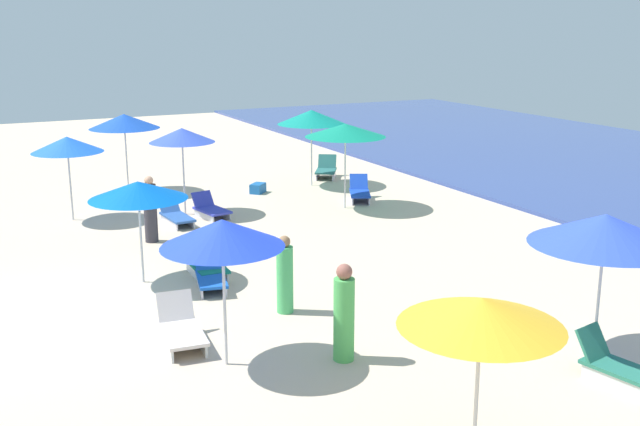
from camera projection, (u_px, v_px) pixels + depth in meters
ground_plane at (10, 326)px, 13.79m from camera, size 60.00×60.00×0.00m
umbrella_0 at (605, 230)px, 11.92m from camera, size 2.37×2.37×2.45m
lounge_chair_0_0 at (618, 367)px, 11.57m from camera, size 1.42×0.83×0.76m
umbrella_2 at (182, 135)px, 21.23m from camera, size 1.84×1.84×2.48m
lounge_chair_2_0 at (176, 216)px, 20.68m from camera, size 1.52×0.66×0.58m
lounge_chair_2_1 at (210, 209)px, 21.42m from camera, size 1.37×0.84×0.65m
umbrella_3 at (124, 121)px, 24.01m from camera, size 2.21×2.21×2.53m
umbrella_4 at (222, 233)px, 11.73m from camera, size 1.95×1.95×2.42m
lounge_chair_4_0 at (181, 329)px, 12.97m from camera, size 1.50×0.78×0.76m
umbrella_5 at (311, 117)px, 25.05m from camera, size 2.26×2.26×2.53m
lounge_chair_5_0 at (326, 170)px, 26.78m from camera, size 1.37×1.20×0.75m
umbrella_6 at (345, 130)px, 21.95m from camera, size 2.35×2.35×2.50m
lounge_chair_6_0 at (360, 192)px, 23.38m from camera, size 1.51×1.13×0.72m
umbrella_7 at (481, 313)px, 8.96m from camera, size 2.00×2.00×2.22m
umbrella_8 at (67, 144)px, 20.65m from camera, size 1.93×1.93×2.33m
umbrella_9 at (138, 190)px, 15.64m from camera, size 2.04×2.04×2.18m
lounge_chair_9_0 at (205, 264)px, 16.52m from camera, size 1.53×0.67×0.66m
lounge_chair_9_1 at (211, 276)px, 15.75m from camera, size 1.52×0.85×0.63m
beachgoer_0 at (344, 315)px, 12.25m from camera, size 0.41×0.41×1.64m
beachgoer_1 at (150, 211)px, 18.89m from camera, size 0.45×0.45×1.68m
beachgoer_2 at (285, 277)px, 14.30m from camera, size 0.37×0.37×1.50m
cooler_box_0 at (258, 188)px, 24.44m from camera, size 0.64×0.64×0.31m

